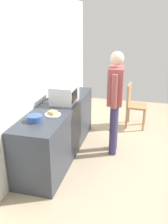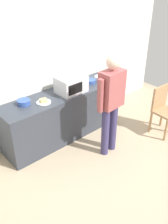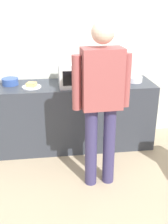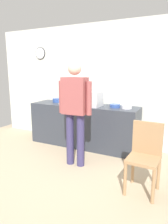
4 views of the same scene
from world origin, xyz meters
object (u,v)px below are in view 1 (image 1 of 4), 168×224
microwave (65,94)px  person_standing (115,96)px  sandwich_plate (53,114)px  wooden_chair (133,103)px  salad_bowl (35,118)px  cereal_bowl (74,88)px  spoon_utensil (58,93)px  mixing_bowl (70,92)px  fork_utensil (48,102)px

microwave → person_standing: 0.85m
sandwich_plate → wooden_chair: size_ratio=0.26×
salad_bowl → cereal_bowl: size_ratio=1.06×
sandwich_plate → spoon_utensil: size_ratio=1.42×
microwave → salad_bowl: bearing=170.4°
cereal_bowl → wooden_chair: (0.57, -1.15, -0.41)m
mixing_bowl → sandwich_plate: bearing=-175.7°
microwave → mixing_bowl: microwave is taller
fork_utensil → sandwich_plate: bearing=-152.1°
person_standing → wooden_chair: person_standing is taller
sandwich_plate → person_standing: bearing=-48.5°
microwave → spoon_utensil: size_ratio=2.94×
person_standing → microwave: bearing=99.2°
cereal_bowl → fork_utensil: bearing=166.1°
person_standing → fork_utensil: bearing=100.4°
sandwich_plate → person_standing: size_ratio=0.14×
microwave → salad_bowl: microwave is taller
fork_utensil → spoon_utensil: bearing=3.3°
salad_bowl → wooden_chair: salad_bowl is taller
salad_bowl → spoon_utensil: (1.38, 0.16, -0.04)m
fork_utensil → spoon_utensil: same height
salad_bowl → spoon_utensil: 1.39m
microwave → wooden_chair: (1.34, -1.08, -0.52)m
sandwich_plate → spoon_utensil: (1.10, 0.31, -0.02)m
microwave → spoon_utensil: 0.60m
person_standing → cereal_bowl: bearing=54.7°
fork_utensil → wooden_chair: bearing=-44.0°
spoon_utensil → fork_utensil: bearing=-176.7°
wooden_chair → salad_bowl: bearing=150.9°
spoon_utensil → person_standing: bearing=-107.8°
fork_utensil → wooden_chair: (1.40, -1.36, -0.38)m
spoon_utensil → microwave: bearing=-148.7°
sandwich_plate → mixing_bowl: 1.13m
fork_utensil → person_standing: size_ratio=0.10×
salad_bowl → cereal_bowl: 1.65m
microwave → fork_utensil: 0.32m
sandwich_plate → salad_bowl: size_ratio=1.14×
spoon_utensil → person_standing: person_standing is taller
microwave → salad_bowl: size_ratio=2.37×
salad_bowl → wooden_chair: (2.21, -1.23, -0.42)m
wooden_chair → spoon_utensil: bearing=121.1°
sandwich_plate → fork_utensil: 0.60m
cereal_bowl → spoon_utensil: (-0.27, 0.24, -0.03)m
fork_utensil → person_standing: (0.20, -1.11, 0.13)m
microwave → person_standing: person_standing is taller
fork_utensil → wooden_chair: 1.99m
spoon_utensil → wooden_chair: wooden_chair is taller
cereal_bowl → fork_utensil: size_ratio=1.17×
spoon_utensil → wooden_chair: size_ratio=0.18×
sandwich_plate → mixing_bowl: size_ratio=1.19×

